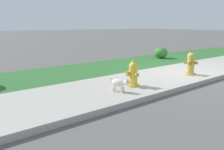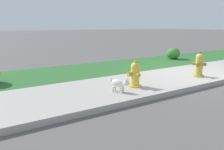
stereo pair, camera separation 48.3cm
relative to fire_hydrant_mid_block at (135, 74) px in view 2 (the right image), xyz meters
The scene contains 7 objects.
ground_plane 2.50m from the fire_hydrant_mid_block, ahead, with size 120.00×120.00×0.00m, color #5B5956.
sidewalk_pavement 2.50m from the fire_hydrant_mid_block, ahead, with size 18.00×2.18×0.01m, color #ADA89E.
grass_verge 3.56m from the fire_hydrant_mid_block, 45.97° to the left, with size 18.00×2.46×0.01m, color #2D662D.
fire_hydrant_mid_block is the anchor object (origin of this frame).
fire_hydrant_by_grass_verge 2.32m from the fire_hydrant_mid_block, ahead, with size 0.38×0.39×0.75m.
small_white_dog 0.63m from the fire_hydrant_mid_block, 161.40° to the right, with size 0.33×0.45×0.38m.
shrub_bush_far_verge 5.11m from the fire_hydrant_mid_block, 32.43° to the left, with size 0.61×0.61×0.52m.
Camera 2 is at (-5.76, -4.44, 1.53)m, focal length 35.00 mm.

